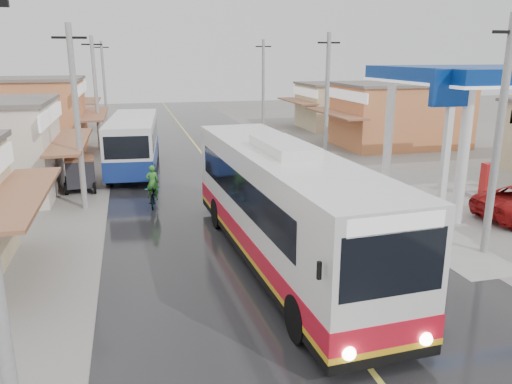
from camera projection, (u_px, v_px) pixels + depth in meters
ground at (295, 273)px, 15.90m from camera, size 120.00×120.00×0.00m
road at (215, 170)px, 29.91m from camera, size 12.00×90.00×0.02m
centre_line at (215, 170)px, 29.91m from camera, size 0.15×90.00×0.01m
shopfronts_right at (464, 168)px, 30.67m from camera, size 11.00×44.00×4.80m
utility_poles_left at (94, 173)px, 29.19m from camera, size 1.60×50.00×8.00m
utility_poles_right at (324, 164)px, 31.57m from camera, size 1.60×36.00×8.00m
coach_bus at (282, 206)px, 16.19m from camera, size 3.56×13.23×4.09m
second_bus at (134, 142)px, 29.52m from camera, size 3.35×9.68×3.15m
cyclist at (153, 193)px, 22.70m from camera, size 0.79×1.87×1.96m
tricycle_near at (80, 171)px, 25.35m from camera, size 1.65×2.30×1.76m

